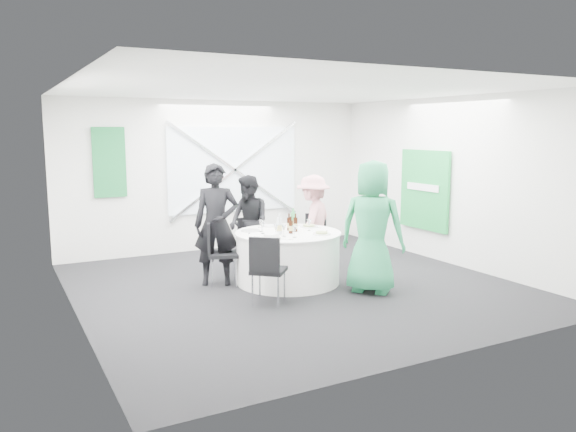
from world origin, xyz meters
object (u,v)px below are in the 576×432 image
chair_front_right (370,252)px  person_man_back_left (216,225)px  chair_back_left (217,248)px  chair_back_right (314,235)px  green_water_bottle (293,221)px  person_man_back (249,222)px  clear_water_bottle (279,226)px  chair_front_left (267,265)px  chair_back (251,239)px  person_woman_pink (313,222)px  banquet_table (288,257)px  person_woman_green (372,227)px

chair_front_right → person_man_back_left: person_man_back_left is taller
chair_back_left → chair_back_right: 1.96m
chair_back_left → green_water_bottle: (1.14, -0.21, 0.34)m
person_man_back → chair_front_right: bearing=24.5°
clear_water_bottle → chair_front_right: bearing=-26.8°
green_water_bottle → chair_front_left: bearing=-132.6°
green_water_bottle → chair_front_right: bearing=-45.8°
chair_back_left → person_man_back: size_ratio=0.61×
chair_back → chair_back_right: chair_back_right is taller
person_man_back → person_woman_pink: (0.95, -0.44, -0.00)m
chair_back_left → chair_back: bearing=-29.8°
chair_front_left → person_woman_pink: (1.58, 1.52, 0.23)m
banquet_table → chair_back_left: bearing=160.2°
clear_water_bottle → chair_back: bearing=86.0°
chair_back_left → chair_front_left: size_ratio=1.02×
banquet_table → chair_front_right: chair_front_right is taller
chair_back_left → person_man_back_left: bearing=1.3°
chair_back_right → chair_front_right: bearing=-39.6°
chair_back_left → person_woman_green: (1.77, -1.34, 0.37)m
chair_front_right → chair_back_right: bearing=-142.4°
green_water_bottle → person_man_back_left: bearing=166.3°
clear_water_bottle → banquet_table: bearing=28.2°
person_man_back_left → clear_water_bottle: (0.76, -0.52, -0.01)m
chair_front_right → green_water_bottle: (-0.82, 0.84, 0.39)m
chair_back → person_woman_green: 2.31m
chair_front_left → banquet_table: bearing=-90.0°
chair_back_right → chair_front_right: (0.05, -1.52, 0.01)m
chair_front_left → person_woman_green: person_woman_green is taller
chair_front_right → green_water_bottle: bearing=-100.1°
chair_back_left → person_woman_green: 2.25m
chair_front_right → chair_front_left: bearing=-48.5°
green_water_bottle → clear_water_bottle: bearing=-145.9°
chair_front_left → person_woman_green: (1.56, -0.11, 0.38)m
person_woman_green → banquet_table: bearing=-0.0°
person_man_back → person_woman_green: bearing=16.6°
banquet_table → green_water_bottle: size_ratio=4.81×
person_man_back_left → person_woman_pink: (1.76, 0.23, -0.12)m
chair_back → person_man_back: person_man_back is taller
person_woman_green → chair_back_right: bearing=-43.1°
chair_back → chair_front_right: 2.10m
banquet_table → chair_front_right: (0.98, -0.70, 0.12)m
banquet_table → person_man_back: (-0.15, 1.08, 0.38)m
clear_water_bottle → person_woman_green: bearing=-41.6°
chair_front_left → person_man_back: size_ratio=0.60×
chair_front_left → person_man_back_left: bearing=-40.4°
person_woman_pink → chair_back: bearing=-64.8°
person_man_back_left → person_woman_pink: person_man_back_left is taller
chair_back_left → banquet_table: bearing=-90.0°
chair_front_right → person_woman_pink: bearing=-136.9°
chair_back_right → person_man_back_left: size_ratio=0.48×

